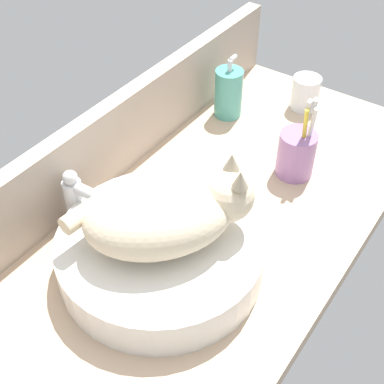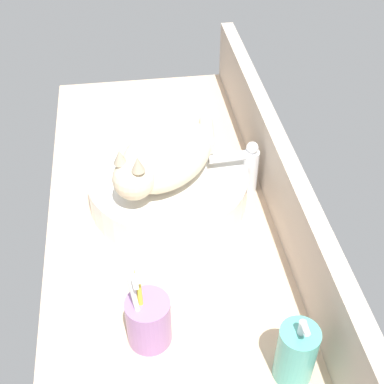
{
  "view_description": "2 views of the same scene",
  "coord_description": "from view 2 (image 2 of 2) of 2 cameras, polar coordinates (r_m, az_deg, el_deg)",
  "views": [
    {
      "loc": [
        -54.79,
        -38.88,
        75.2
      ],
      "look_at": [
        5.05,
        3.11,
        7.39
      ],
      "focal_mm": 50.0,
      "sensor_mm": 36.0,
      "label": 1
    },
    {
      "loc": [
        85.31,
        -6.89,
        83.46
      ],
      "look_at": [
        2.25,
        4.95,
        10.28
      ],
      "focal_mm": 50.0,
      "sensor_mm": 36.0,
      "label": 2
    }
  ],
  "objects": [
    {
      "name": "backsplash_panel",
      "position": [
        1.18,
        9.53,
        0.97
      ],
      "size": [
        129.36,
        3.6,
        17.02
      ],
      "primitive_type": "cube",
      "color": "#AD9E8E",
      "rests_on": "ground_plane"
    },
    {
      "name": "ground_plane",
      "position": [
        1.21,
        -2.48,
        -3.91
      ],
      "size": [
        129.36,
        53.58,
        4.0
      ],
      "primitive_type": "cube",
      "color": "tan"
    },
    {
      "name": "toothbrush_cup",
      "position": [
        0.96,
        -4.69,
        -13.48
      ],
      "size": [
        7.92,
        7.92,
        18.71
      ],
      "color": "#996BA8",
      "rests_on": "ground_plane"
    },
    {
      "name": "faucet",
      "position": [
        1.24,
        5.78,
        2.83
      ],
      "size": [
        3.6,
        11.84,
        13.6
      ],
      "color": "silver",
      "rests_on": "ground_plane"
    },
    {
      "name": "sink_basin",
      "position": [
        1.23,
        -2.55,
        0.54
      ],
      "size": [
        36.26,
        36.26,
        7.51
      ],
      "primitive_type": "cylinder",
      "color": "silver",
      "rests_on": "ground_plane"
    },
    {
      "name": "cat",
      "position": [
        1.16,
        -3.04,
        3.73
      ],
      "size": [
        30.06,
        29.13,
        14.0
      ],
      "color": "beige",
      "rests_on": "sink_basin"
    },
    {
      "name": "soap_dispenser",
      "position": [
        0.93,
        11.03,
        -16.56
      ],
      "size": [
        6.65,
        6.65,
        15.2
      ],
      "color": "teal",
      "rests_on": "ground_plane"
    }
  ]
}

